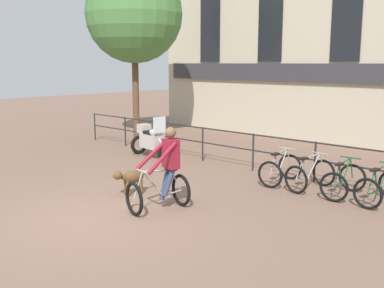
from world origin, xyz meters
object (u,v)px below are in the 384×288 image
at_px(parked_motorcycle, 152,140).
at_px(parked_bicycle_mid_right, 343,181).
at_px(cyclist_with_bike, 164,173).
at_px(parked_bicycle_far_end, 380,188).
at_px(parked_bicycle_near_lamp, 280,169).
at_px(dog, 130,177).
at_px(parked_bicycle_mid_left, 310,175).

height_order(parked_motorcycle, parked_bicycle_mid_right, parked_motorcycle).
bearing_deg(cyclist_with_bike, parked_bicycle_far_end, 59.72).
height_order(cyclist_with_bike, parked_bicycle_far_end, cyclist_with_bike).
relative_size(parked_motorcycle, parked_bicycle_near_lamp, 1.50).
bearing_deg(parked_motorcycle, dog, -130.10).
bearing_deg(parked_bicycle_near_lamp, parked_bicycle_far_end, 175.65).
bearing_deg(parked_bicycle_mid_right, parked_bicycle_near_lamp, -2.42).
xyz_separation_m(cyclist_with_bike, dog, (-1.30, 0.18, -0.35)).
xyz_separation_m(parked_motorcycle, parked_bicycle_near_lamp, (4.67, 0.09, -0.20)).
bearing_deg(parked_bicycle_near_lamp, dog, 53.86).
xyz_separation_m(parked_bicycle_near_lamp, parked_bicycle_far_end, (2.46, 0.00, 0.00)).
height_order(parked_bicycle_near_lamp, parked_bicycle_mid_right, same).
bearing_deg(parked_motorcycle, parked_bicycle_near_lamp, -80.27).
bearing_deg(parked_bicycle_far_end, parked_motorcycle, 8.20).
bearing_deg(cyclist_with_bike, parked_bicycle_near_lamp, 91.47).
distance_m(dog, parked_bicycle_near_lamp, 3.73).
relative_size(parked_motorcycle, parked_bicycle_far_end, 1.46).
distance_m(parked_bicycle_mid_left, parked_bicycle_far_end, 1.64).
distance_m(parked_bicycle_near_lamp, parked_bicycle_far_end, 2.46).
bearing_deg(parked_bicycle_mid_right, cyclist_with_bike, 53.11).
relative_size(parked_motorcycle, parked_bicycle_mid_right, 1.52).
bearing_deg(dog, parked_bicycle_far_end, 49.85).
relative_size(dog, parked_bicycle_far_end, 0.77).
bearing_deg(parked_bicycle_near_lamp, parked_bicycle_mid_right, 175.65).
relative_size(dog, parked_bicycle_mid_left, 0.76).
height_order(parked_bicycle_mid_right, parked_bicycle_far_end, same).
bearing_deg(parked_bicycle_near_lamp, parked_bicycle_mid_left, 175.65).
bearing_deg(parked_bicycle_far_end, cyclist_with_bike, 54.57).
height_order(cyclist_with_bike, parked_bicycle_mid_right, cyclist_with_bike).
relative_size(parked_bicycle_mid_right, parked_bicycle_far_end, 0.96).
height_order(parked_motorcycle, parked_bicycle_far_end, parked_motorcycle).
bearing_deg(parked_bicycle_mid_left, parked_bicycle_far_end, -171.05).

